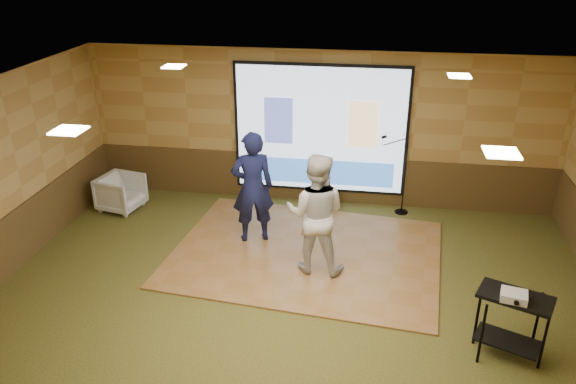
% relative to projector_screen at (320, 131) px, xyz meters
% --- Properties ---
extents(ground, '(9.00, 9.00, 0.00)m').
position_rel_projector_screen_xyz_m(ground, '(0.00, -3.44, -1.47)').
color(ground, '#303618').
rests_on(ground, ground).
extents(room_shell, '(9.04, 7.04, 3.02)m').
position_rel_projector_screen_xyz_m(room_shell, '(0.00, -3.44, 0.62)').
color(room_shell, tan).
rests_on(room_shell, ground).
extents(wainscot_back, '(9.00, 0.04, 0.95)m').
position_rel_projector_screen_xyz_m(wainscot_back, '(0.00, 0.04, -1.00)').
color(wainscot_back, '#513B1B').
rests_on(wainscot_back, ground).
extents(wainscot_left, '(0.04, 7.00, 0.95)m').
position_rel_projector_screen_xyz_m(wainscot_left, '(-4.48, -3.44, -1.00)').
color(wainscot_left, '#513B1B').
rests_on(wainscot_left, ground).
extents(projector_screen, '(3.32, 0.06, 2.52)m').
position_rel_projector_screen_xyz_m(projector_screen, '(0.00, 0.00, 0.00)').
color(projector_screen, black).
rests_on(projector_screen, room_shell).
extents(downlight_nw, '(0.32, 0.32, 0.02)m').
position_rel_projector_screen_xyz_m(downlight_nw, '(-2.20, -1.64, 1.50)').
color(downlight_nw, '#F6E1B9').
rests_on(downlight_nw, room_shell).
extents(downlight_ne, '(0.32, 0.32, 0.02)m').
position_rel_projector_screen_xyz_m(downlight_ne, '(2.20, -1.64, 1.50)').
color(downlight_ne, '#F6E1B9').
rests_on(downlight_ne, room_shell).
extents(downlight_sw, '(0.32, 0.32, 0.02)m').
position_rel_projector_screen_xyz_m(downlight_sw, '(-2.20, -4.94, 1.50)').
color(downlight_sw, '#F6E1B9').
rests_on(downlight_sw, room_shell).
extents(downlight_se, '(0.32, 0.32, 0.02)m').
position_rel_projector_screen_xyz_m(downlight_se, '(2.20, -4.94, 1.50)').
color(downlight_se, '#F6E1B9').
rests_on(downlight_se, room_shell).
extents(dance_floor, '(4.67, 3.74, 0.03)m').
position_rel_projector_screen_xyz_m(dance_floor, '(0.01, -2.09, -1.46)').
color(dance_floor, olive).
rests_on(dance_floor, ground).
extents(player_left, '(0.83, 0.69, 1.96)m').
position_rel_projector_screen_xyz_m(player_left, '(-0.95, -1.77, -0.47)').
color(player_left, '#14183E').
rests_on(player_left, dance_floor).
extents(player_right, '(0.99, 0.80, 1.94)m').
position_rel_projector_screen_xyz_m(player_right, '(0.21, -2.57, -0.48)').
color(player_right, beige).
rests_on(player_right, dance_floor).
extents(av_table, '(0.86, 0.45, 0.90)m').
position_rel_projector_screen_xyz_m(av_table, '(2.82, -4.20, -0.85)').
color(av_table, black).
rests_on(av_table, ground).
extents(projector, '(0.35, 0.31, 0.10)m').
position_rel_projector_screen_xyz_m(projector, '(2.77, -4.28, -0.52)').
color(projector, silver).
rests_on(projector, av_table).
extents(mic_stand, '(0.61, 0.25, 1.55)m').
position_rel_projector_screen_xyz_m(mic_stand, '(1.58, -0.27, -0.98)').
color(mic_stand, black).
rests_on(mic_stand, ground).
extents(banquet_chair, '(0.90, 0.88, 0.69)m').
position_rel_projector_screen_xyz_m(banquet_chair, '(-3.74, -0.94, -1.13)').
color(banquet_chair, gray).
rests_on(banquet_chair, ground).
extents(duffel_bag, '(0.50, 0.37, 0.29)m').
position_rel_projector_screen_xyz_m(duffel_bag, '(0.18, -0.24, -1.33)').
color(duffel_bag, black).
rests_on(duffel_bag, ground).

